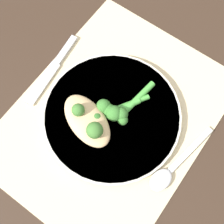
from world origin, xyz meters
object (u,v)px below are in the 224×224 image
at_px(plate, 112,116).
at_px(knife, 53,68).
at_px(broccoli_stalk_right, 100,116).
at_px(spoon, 168,173).
at_px(broccoli_stalk_front, 110,107).
at_px(broccoli_stalk_rear, 122,112).
at_px(chicken_fillet, 87,121).

relative_size(plate, knife, 1.52).
distance_m(broccoli_stalk_right, spoon, 0.17).
bearing_deg(broccoli_stalk_front, broccoli_stalk_right, 110.25).
relative_size(plate, broccoli_stalk_rear, 2.34).
xyz_separation_m(plate, spoon, (-0.03, -0.15, -0.00)).
xyz_separation_m(broccoli_stalk_right, spoon, (-0.01, -0.16, -0.02)).
height_order(broccoli_stalk_front, broccoli_stalk_rear, broccoli_stalk_rear).
distance_m(broccoli_stalk_front, knife, 0.16).
bearing_deg(broccoli_stalk_right, plate, -100.81).
relative_size(broccoli_stalk_rear, knife, 0.65).
xyz_separation_m(broccoli_stalk_front, knife, (0.01, 0.16, -0.02)).
xyz_separation_m(broccoli_stalk_front, broccoli_stalk_rear, (0.01, -0.02, 0.00)).
bearing_deg(broccoli_stalk_right, broccoli_stalk_front, -73.76).
xyz_separation_m(broccoli_stalk_front, spoon, (-0.04, -0.16, -0.02)).
distance_m(broccoli_stalk_right, broccoli_stalk_rear, 0.04).
xyz_separation_m(plate, chicken_fillet, (-0.04, 0.03, 0.02)).
height_order(plate, spoon, plate).
bearing_deg(spoon, broccoli_stalk_rear, -7.01).
bearing_deg(knife, broccoli_stalk_front, 169.20).
xyz_separation_m(chicken_fillet, broccoli_stalk_right, (0.02, -0.01, -0.00)).
bearing_deg(knife, spoon, 164.67).
xyz_separation_m(chicken_fillet, broccoli_stalk_rear, (0.05, -0.04, -0.00)).
distance_m(broccoli_stalk_rear, knife, 0.18).
relative_size(broccoli_stalk_front, broccoli_stalk_rear, 0.77).
height_order(broccoli_stalk_right, broccoli_stalk_front, broccoli_stalk_front).
distance_m(chicken_fillet, spoon, 0.18).
height_order(broccoli_stalk_front, knife, broccoli_stalk_front).
bearing_deg(knife, plate, 167.41).
xyz_separation_m(plate, broccoli_stalk_right, (-0.02, 0.01, 0.02)).
bearing_deg(plate, chicken_fillet, 145.39).
height_order(plate, chicken_fillet, chicken_fillet).
bearing_deg(broccoli_stalk_rear, broccoli_stalk_right, 54.36).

